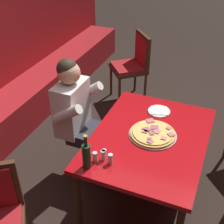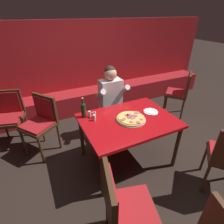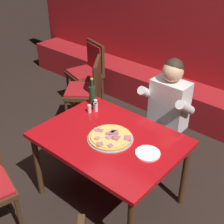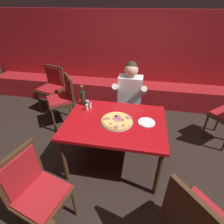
# 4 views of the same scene
# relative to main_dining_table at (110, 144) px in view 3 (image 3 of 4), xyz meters

# --- Properties ---
(ground_plane) EXTENTS (24.00, 24.00, 0.00)m
(ground_plane) POSITION_rel_main_dining_table_xyz_m (0.00, 0.00, -0.67)
(ground_plane) COLOR black
(booth_wall_panel) EXTENTS (6.80, 0.16, 1.90)m
(booth_wall_panel) POSITION_rel_main_dining_table_xyz_m (0.00, 2.18, 0.28)
(booth_wall_panel) COLOR #A3191E
(booth_wall_panel) RESTS_ON ground_plane
(booth_bench) EXTENTS (6.46, 0.48, 0.46)m
(booth_bench) POSITION_rel_main_dining_table_xyz_m (0.00, 1.86, -0.44)
(booth_bench) COLOR #A3191E
(booth_bench) RESTS_ON ground_plane
(main_dining_table) EXTENTS (1.26, 0.94, 0.75)m
(main_dining_table) POSITION_rel_main_dining_table_xyz_m (0.00, 0.00, 0.00)
(main_dining_table) COLOR #422816
(main_dining_table) RESTS_ON ground_plane
(pizza) EXTENTS (0.41, 0.41, 0.05)m
(pizza) POSITION_rel_main_dining_table_xyz_m (0.02, -0.02, 0.10)
(pizza) COLOR #9E9EA3
(pizza) RESTS_ON main_dining_table
(plate_white_paper) EXTENTS (0.21, 0.21, 0.02)m
(plate_white_paper) POSITION_rel_main_dining_table_xyz_m (0.39, 0.03, 0.09)
(plate_white_paper) COLOR white
(plate_white_paper) RESTS_ON main_dining_table
(beer_bottle) EXTENTS (0.07, 0.07, 0.29)m
(beer_bottle) POSITION_rel_main_dining_table_xyz_m (-0.53, 0.33, 0.19)
(beer_bottle) COLOR #19381E
(beer_bottle) RESTS_ON main_dining_table
(shaker_parmesan) EXTENTS (0.04, 0.04, 0.09)m
(shaker_parmesan) POSITION_rel_main_dining_table_xyz_m (-0.45, 0.30, 0.12)
(shaker_parmesan) COLOR silver
(shaker_parmesan) RESTS_ON main_dining_table
(shaker_black_pepper) EXTENTS (0.04, 0.04, 0.09)m
(shaker_black_pepper) POSITION_rel_main_dining_table_xyz_m (-0.40, 0.25, 0.12)
(shaker_black_pepper) COLOR silver
(shaker_black_pepper) RESTS_ON main_dining_table
(shaker_oregano) EXTENTS (0.04, 0.04, 0.09)m
(shaker_oregano) POSITION_rel_main_dining_table_xyz_m (-0.41, 0.25, 0.12)
(shaker_oregano) COLOR silver
(shaker_oregano) RESTS_ON main_dining_table
(shaker_red_pepper_flakes) EXTENTS (0.04, 0.04, 0.09)m
(shaker_red_pepper_flakes) POSITION_rel_main_dining_table_xyz_m (-0.43, 0.18, 0.12)
(shaker_red_pepper_flakes) COLOR silver
(shaker_red_pepper_flakes) RESTS_ON main_dining_table
(diner_seated_blue_shirt) EXTENTS (0.53, 0.53, 1.27)m
(diner_seated_blue_shirt) POSITION_rel_main_dining_table_xyz_m (0.11, 0.72, 0.03)
(diner_seated_blue_shirt) COLOR black
(diner_seated_blue_shirt) RESTS_ON ground_plane
(dining_chair_near_right) EXTENTS (0.62, 0.62, 0.95)m
(dining_chair_near_right) POSITION_rel_main_dining_table_xyz_m (-1.08, 0.81, -0.10)
(dining_chair_near_right) COLOR #422816
(dining_chair_near_right) RESTS_ON ground_plane
(dining_chair_side_aisle) EXTENTS (0.55, 0.55, 0.93)m
(dining_chair_side_aisle) POSITION_rel_main_dining_table_xyz_m (-1.54, 1.28, -0.12)
(dining_chair_side_aisle) COLOR #422816
(dining_chair_side_aisle) RESTS_ON ground_plane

